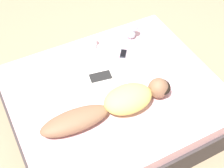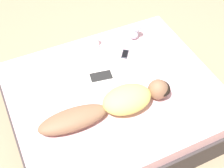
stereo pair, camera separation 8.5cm
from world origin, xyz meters
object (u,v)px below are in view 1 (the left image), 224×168
(open_magazine, at_px, (98,70))
(coffee_mug, at_px, (93,42))
(person, at_px, (117,104))
(cell_phone, at_px, (123,54))

(open_magazine, xyz_separation_m, coffee_mug, (-0.40, 0.13, 0.05))
(person, distance_m, open_magazine, 0.58)
(coffee_mug, bearing_deg, cell_phone, 39.01)
(coffee_mug, height_order, cell_phone, coffee_mug)
(open_magazine, bearing_deg, person, 2.55)
(open_magazine, bearing_deg, cell_phone, 115.65)
(person, height_order, open_magazine, person)
(person, distance_m, coffee_mug, 0.99)
(person, height_order, cell_phone, person)
(person, bearing_deg, coffee_mug, 170.58)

